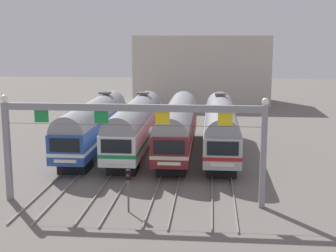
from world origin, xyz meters
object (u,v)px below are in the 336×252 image
commuter_train_white (135,124)px  commuter_train_blue (94,124)px  catenary_gantry (132,126)px  commuter_train_stainless (221,126)px  yard_signal_mast (128,182)px  commuter_train_maroon (178,125)px

commuter_train_white → commuter_train_blue: bearing=180.0°
commuter_train_white → catenary_gantry: size_ratio=1.07×
commuter_train_blue → commuter_train_stainless: 11.66m
commuter_train_stainless → yard_signal_mast: bearing=-111.0°
yard_signal_mast → commuter_train_stainless: bearing=69.0°
commuter_train_white → commuter_train_maroon: (3.89, -0.00, -0.00)m
commuter_train_stainless → commuter_train_white: bearing=180.0°
commuter_train_stainless → commuter_train_maroon: bearing=-179.9°
commuter_train_stainless → yard_signal_mast: commuter_train_stainless is taller
commuter_train_stainless → yard_signal_mast: (-5.83, -15.17, -0.77)m
commuter_train_stainless → catenary_gantry: size_ratio=1.07×
catenary_gantry → yard_signal_mast: size_ratio=6.19×
commuter_train_blue → catenary_gantry: catenary_gantry is taller
catenary_gantry → yard_signal_mast: 3.59m
commuter_train_white → yard_signal_mast: commuter_train_white is taller
commuter_train_white → commuter_train_stainless: size_ratio=1.00×
commuter_train_white → commuter_train_stainless: bearing=0.0°
commuter_train_blue → commuter_train_white: same height
commuter_train_blue → commuter_train_maroon: 7.78m
commuter_train_white → catenary_gantry: catenary_gantry is taller
commuter_train_maroon → commuter_train_stainless: bearing=0.1°
commuter_train_stainless → catenary_gantry: catenary_gantry is taller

